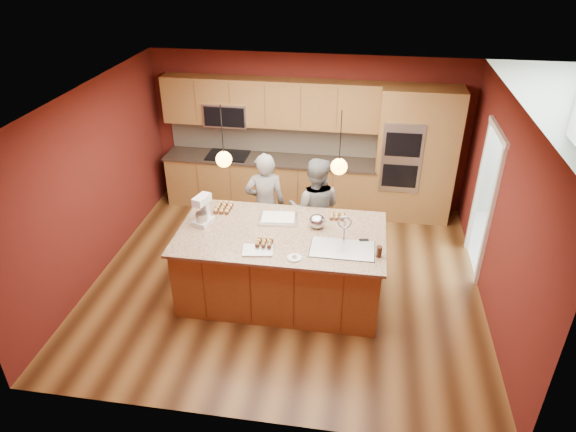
% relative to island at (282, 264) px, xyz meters
% --- Properties ---
extents(floor, '(5.50, 5.50, 0.00)m').
position_rel_island_xyz_m(floor, '(-0.00, 0.35, -0.51)').
color(floor, '#402410').
rests_on(floor, ground).
extents(ceiling, '(5.50, 5.50, 0.00)m').
position_rel_island_xyz_m(ceiling, '(-0.00, 0.35, 2.19)').
color(ceiling, silver).
rests_on(ceiling, ground).
extents(wall_back, '(5.50, 0.00, 5.50)m').
position_rel_island_xyz_m(wall_back, '(-0.00, 2.85, 0.84)').
color(wall_back, '#561813').
rests_on(wall_back, ground).
extents(wall_front, '(5.50, 0.00, 5.50)m').
position_rel_island_xyz_m(wall_front, '(-0.00, -2.15, 0.84)').
color(wall_front, '#561813').
rests_on(wall_front, ground).
extents(wall_left, '(0.00, 5.00, 5.00)m').
position_rel_island_xyz_m(wall_left, '(-2.75, 0.35, 0.84)').
color(wall_left, '#561813').
rests_on(wall_left, ground).
extents(wall_right, '(0.00, 5.00, 5.00)m').
position_rel_island_xyz_m(wall_right, '(2.75, 0.35, 0.84)').
color(wall_right, '#561813').
rests_on(wall_right, ground).
extents(cabinet_run, '(3.74, 0.64, 2.30)m').
position_rel_island_xyz_m(cabinet_run, '(-0.68, 2.60, 0.47)').
color(cabinet_run, brown).
rests_on(cabinet_run, floor).
extents(oven_column, '(1.30, 0.62, 2.30)m').
position_rel_island_xyz_m(oven_column, '(1.85, 2.55, 0.64)').
color(oven_column, brown).
rests_on(oven_column, floor).
extents(doorway_trim, '(0.08, 1.11, 2.20)m').
position_rel_island_xyz_m(doorway_trim, '(2.73, 1.15, 0.54)').
color(doorway_trim, white).
rests_on(doorway_trim, wall_right).
extents(pendant_left, '(0.20, 0.20, 0.80)m').
position_rel_island_xyz_m(pendant_left, '(-0.73, 0.00, 1.49)').
color(pendant_left, black).
rests_on(pendant_left, ceiling).
extents(pendant_right, '(0.20, 0.20, 0.80)m').
position_rel_island_xyz_m(pendant_right, '(0.70, 0.00, 1.49)').
color(pendant_right, black).
rests_on(pendant_right, ceiling).
extents(island, '(2.73, 1.52, 1.38)m').
position_rel_island_xyz_m(island, '(0.00, 0.00, 0.00)').
color(island, brown).
rests_on(island, floor).
extents(person_left, '(0.69, 0.53, 1.68)m').
position_rel_island_xyz_m(person_left, '(-0.43, 1.02, 0.33)').
color(person_left, black).
rests_on(person_left, floor).
extents(person_right, '(0.80, 0.63, 1.65)m').
position_rel_island_xyz_m(person_right, '(0.33, 1.02, 0.31)').
color(person_right, slate).
rests_on(person_right, floor).
extents(stand_mixer, '(0.28, 0.34, 0.40)m').
position_rel_island_xyz_m(stand_mixer, '(-1.10, 0.10, 0.66)').
color(stand_mixer, silver).
rests_on(stand_mixer, island).
extents(sheet_cake, '(0.55, 0.43, 0.05)m').
position_rel_island_xyz_m(sheet_cake, '(-0.11, 0.33, 0.51)').
color(sheet_cake, silver).
rests_on(sheet_cake, island).
extents(cooling_rack, '(0.41, 0.32, 0.02)m').
position_rel_island_xyz_m(cooling_rack, '(-0.23, -0.47, 0.50)').
color(cooling_rack, silver).
rests_on(cooling_rack, island).
extents(mixing_bowl, '(0.23, 0.23, 0.19)m').
position_rel_island_xyz_m(mixing_bowl, '(0.43, 0.21, 0.58)').
color(mixing_bowl, '#ADAEB3').
rests_on(mixing_bowl, island).
extents(plate, '(0.18, 0.18, 0.01)m').
position_rel_island_xyz_m(plate, '(0.24, -0.55, 0.50)').
color(plate, white).
rests_on(plate, island).
extents(tumbler, '(0.07, 0.07, 0.14)m').
position_rel_island_xyz_m(tumbler, '(1.25, -0.36, 0.56)').
color(tumbler, '#371C10').
rests_on(tumbler, island).
extents(phone, '(0.13, 0.09, 0.01)m').
position_rel_island_xyz_m(phone, '(1.07, -0.03, 0.50)').
color(phone, black).
rests_on(phone, island).
extents(cupcakes_left, '(0.25, 0.33, 0.07)m').
position_rel_island_xyz_m(cupcakes_left, '(-0.92, 0.50, 0.53)').
color(cupcakes_left, tan).
rests_on(cupcakes_left, island).
extents(cupcakes_rack, '(0.22, 0.22, 0.06)m').
position_rel_island_xyz_m(cupcakes_rack, '(-0.18, -0.33, 0.54)').
color(cupcakes_rack, tan).
rests_on(cupcakes_rack, island).
extents(cupcakes_right, '(0.22, 0.22, 0.06)m').
position_rel_island_xyz_m(cupcakes_right, '(0.68, 0.52, 0.52)').
color(cupcakes_right, tan).
rests_on(cupcakes_right, island).
extents(dryer, '(0.69, 0.71, 0.92)m').
position_rel_island_xyz_m(dryer, '(4.20, 1.90, -0.05)').
color(dryer, silver).
rests_on(dryer, floor).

